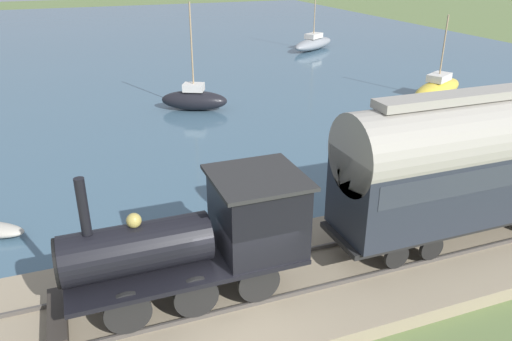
{
  "coord_description": "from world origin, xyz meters",
  "views": [
    {
      "loc": [
        -9.62,
        3.45,
        8.74
      ],
      "look_at": [
        3.81,
        -1.64,
        2.41
      ],
      "focal_mm": 35.0,
      "sensor_mm": 36.0,
      "label": 1
    }
  ],
  "objects_px": {
    "rowboat_mid_harbor": "(352,165)",
    "rowboat_far_out": "(414,156)",
    "sailboat_yellow": "(438,89)",
    "sailboat_gray": "(313,43)",
    "passenger_coach": "(481,157)",
    "sailboat_black": "(194,99)",
    "steam_locomotive": "(207,232)"
  },
  "relations": [
    {
      "from": "rowboat_mid_harbor",
      "to": "rowboat_far_out",
      "type": "bearing_deg",
      "value": -132.23
    },
    {
      "from": "sailboat_yellow",
      "to": "sailboat_gray",
      "type": "distance_m",
      "value": 18.42
    },
    {
      "from": "passenger_coach",
      "to": "sailboat_black",
      "type": "xyz_separation_m",
      "value": [
        17.79,
        4.42,
        -2.43
      ]
    },
    {
      "from": "rowboat_far_out",
      "to": "sailboat_gray",
      "type": "bearing_deg",
      "value": -50.39
    },
    {
      "from": "sailboat_gray",
      "to": "rowboat_mid_harbor",
      "type": "xyz_separation_m",
      "value": [
        -26.63,
        11.53,
        -0.37
      ]
    },
    {
      "from": "sailboat_yellow",
      "to": "sailboat_gray",
      "type": "height_order",
      "value": "sailboat_gray"
    },
    {
      "from": "rowboat_far_out",
      "to": "steam_locomotive",
      "type": "bearing_deg",
      "value": 86.55
    },
    {
      "from": "passenger_coach",
      "to": "sailboat_yellow",
      "type": "height_order",
      "value": "sailboat_yellow"
    },
    {
      "from": "sailboat_black",
      "to": "rowboat_far_out",
      "type": "height_order",
      "value": "sailboat_black"
    },
    {
      "from": "rowboat_far_out",
      "to": "passenger_coach",
      "type": "bearing_deg",
      "value": 122.49
    },
    {
      "from": "passenger_coach",
      "to": "sailboat_gray",
      "type": "height_order",
      "value": "sailboat_gray"
    },
    {
      "from": "sailboat_yellow",
      "to": "sailboat_gray",
      "type": "xyz_separation_m",
      "value": [
        18.42,
        -0.37,
        -0.02
      ]
    },
    {
      "from": "passenger_coach",
      "to": "rowboat_far_out",
      "type": "xyz_separation_m",
      "value": [
        6.56,
        -2.97,
        -2.88
      ]
    },
    {
      "from": "sailboat_yellow",
      "to": "rowboat_far_out",
      "type": "bearing_deg",
      "value": 108.25
    },
    {
      "from": "steam_locomotive",
      "to": "sailboat_black",
      "type": "distance_m",
      "value": 18.33
    },
    {
      "from": "rowboat_mid_harbor",
      "to": "rowboat_far_out",
      "type": "distance_m",
      "value": 3.25
    },
    {
      "from": "sailboat_yellow",
      "to": "rowboat_mid_harbor",
      "type": "bearing_deg",
      "value": 98.54
    },
    {
      "from": "sailboat_gray",
      "to": "rowboat_mid_harbor",
      "type": "bearing_deg",
      "value": 123.44
    },
    {
      "from": "sailboat_black",
      "to": "rowboat_far_out",
      "type": "xyz_separation_m",
      "value": [
        -11.23,
        -7.4,
        -0.44
      ]
    },
    {
      "from": "sailboat_black",
      "to": "sailboat_yellow",
      "type": "distance_m",
      "value": 15.61
    },
    {
      "from": "steam_locomotive",
      "to": "passenger_coach",
      "type": "relative_size",
      "value": 0.68
    },
    {
      "from": "sailboat_yellow",
      "to": "rowboat_mid_harbor",
      "type": "distance_m",
      "value": 13.86
    },
    {
      "from": "sailboat_yellow",
      "to": "rowboat_mid_harbor",
      "type": "xyz_separation_m",
      "value": [
        -8.21,
        11.16,
        -0.39
      ]
    },
    {
      "from": "steam_locomotive",
      "to": "rowboat_mid_harbor",
      "type": "height_order",
      "value": "steam_locomotive"
    },
    {
      "from": "sailboat_yellow",
      "to": "rowboat_far_out",
      "type": "distance_m",
      "value": 11.4
    },
    {
      "from": "steam_locomotive",
      "to": "passenger_coach",
      "type": "xyz_separation_m",
      "value": [
        -0.0,
        -8.54,
        0.8
      ]
    },
    {
      "from": "sailboat_gray",
      "to": "rowboat_far_out",
      "type": "relative_size",
      "value": 2.32
    },
    {
      "from": "steam_locomotive",
      "to": "sailboat_black",
      "type": "height_order",
      "value": "sailboat_black"
    },
    {
      "from": "steam_locomotive",
      "to": "rowboat_far_out",
      "type": "height_order",
      "value": "steam_locomotive"
    },
    {
      "from": "sailboat_black",
      "to": "rowboat_far_out",
      "type": "distance_m",
      "value": 13.46
    },
    {
      "from": "steam_locomotive",
      "to": "sailboat_yellow",
      "type": "height_order",
      "value": "sailboat_yellow"
    },
    {
      "from": "passenger_coach",
      "to": "rowboat_far_out",
      "type": "height_order",
      "value": "passenger_coach"
    }
  ]
}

